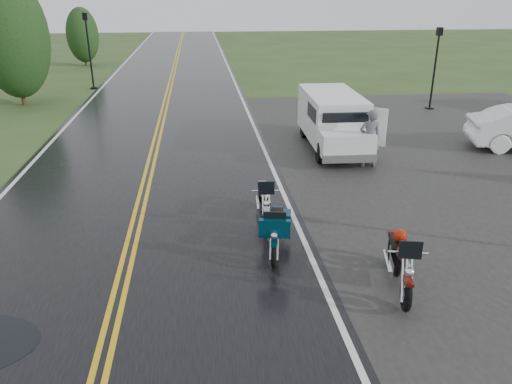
# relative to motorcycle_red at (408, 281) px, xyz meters

# --- Properties ---
(ground) EXTENTS (120.00, 120.00, 0.00)m
(ground) POSITION_rel_motorcycle_red_xyz_m (-5.01, 1.37, -0.63)
(ground) COLOR #2D471E
(ground) RESTS_ON ground
(road) EXTENTS (8.00, 100.00, 0.04)m
(road) POSITION_rel_motorcycle_red_xyz_m (-5.01, 11.37, -0.61)
(road) COLOR black
(road) RESTS_ON ground
(parking_pad) EXTENTS (14.00, 24.00, 0.03)m
(parking_pad) POSITION_rel_motorcycle_red_xyz_m (5.99, 6.37, -0.61)
(parking_pad) COLOR black
(parking_pad) RESTS_ON ground
(motorcycle_red) EXTENTS (1.24, 2.25, 1.26)m
(motorcycle_red) POSITION_rel_motorcycle_red_xyz_m (0.00, 0.00, 0.00)
(motorcycle_red) COLOR #500E09
(motorcycle_red) RESTS_ON ground
(motorcycle_teal) EXTENTS (1.08, 2.06, 1.16)m
(motorcycle_teal) POSITION_rel_motorcycle_red_xyz_m (-2.04, 1.70, -0.05)
(motorcycle_teal) COLOR #052C3C
(motorcycle_teal) RESTS_ON ground
(motorcycle_silver) EXTENTS (0.87, 2.06, 1.19)m
(motorcycle_silver) POSITION_rel_motorcycle_red_xyz_m (-1.99, 3.22, -0.04)
(motorcycle_silver) COLOR #A5A8AD
(motorcycle_silver) RESTS_ON ground
(van_white) EXTENTS (1.99, 4.95, 1.92)m
(van_white) POSITION_rel_motorcycle_red_xyz_m (0.41, 8.00, 0.33)
(van_white) COLOR white
(van_white) RESTS_ON ground
(person_at_van) EXTENTS (0.69, 0.48, 1.81)m
(person_at_van) POSITION_rel_motorcycle_red_xyz_m (1.81, 7.47, 0.27)
(person_at_van) COLOR #535459
(person_at_van) RESTS_ON ground
(lamp_post_far_left) EXTENTS (0.35, 0.35, 4.10)m
(lamp_post_far_left) POSITION_rel_motorcycle_red_xyz_m (-9.22, 22.08, 1.42)
(lamp_post_far_left) COLOR black
(lamp_post_far_left) RESTS_ON ground
(lamp_post_far_right) EXTENTS (0.32, 0.32, 3.70)m
(lamp_post_far_right) POSITION_rel_motorcycle_red_xyz_m (7.29, 15.00, 1.22)
(lamp_post_far_right) COLOR black
(lamp_post_far_right) RESTS_ON ground
(tree_left_mid) EXTENTS (3.25, 3.25, 5.08)m
(tree_left_mid) POSITION_rel_motorcycle_red_xyz_m (-11.80, 18.18, 1.91)
(tree_left_mid) COLOR #1E3D19
(tree_left_mid) RESTS_ON ground
(tree_left_far) EXTENTS (2.25, 2.25, 3.47)m
(tree_left_far) POSITION_rel_motorcycle_red_xyz_m (-11.45, 31.46, 1.10)
(tree_left_far) COLOR #1E3D19
(tree_left_far) RESTS_ON ground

